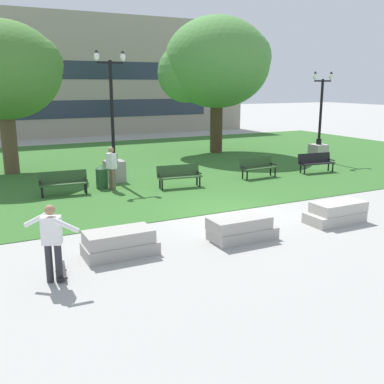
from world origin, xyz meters
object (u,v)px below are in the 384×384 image
at_px(concrete_block_center, 120,243).
at_px(person_skateboarder, 52,239).
at_px(park_bench_far_left, 179,175).
at_px(park_bench_far_right, 316,161).
at_px(park_bench_near_right, 258,166).
at_px(lamp_post_left, 114,156).
at_px(concrete_block_left, 241,229).
at_px(trash_bin, 102,176).
at_px(park_bench_near_left, 63,181).
at_px(skateboard, 61,271).
at_px(concrete_block_right, 336,213).
at_px(lamp_post_right, 319,143).
at_px(person_bystander_near_lawn, 112,166).

relative_size(concrete_block_center, person_skateboarder, 1.05).
relative_size(park_bench_far_left, park_bench_far_right, 1.00).
distance_m(park_bench_near_right, park_bench_far_right, 3.20).
bearing_deg(lamp_post_left, concrete_block_left, -84.64).
distance_m(park_bench_far_left, trash_bin, 3.12).
bearing_deg(lamp_post_left, park_bench_near_left, -148.83).
distance_m(concrete_block_left, park_bench_near_left, 7.99).
relative_size(park_bench_near_right, park_bench_far_left, 0.99).
bearing_deg(skateboard, trash_bin, 68.16).
bearing_deg(skateboard, person_skateboarder, -120.90).
bearing_deg(concrete_block_right, park_bench_far_left, 109.30).
xyz_separation_m(skateboard, park_bench_far_left, (6.02, 6.66, 0.45)).
distance_m(skateboard, park_bench_far_left, 8.99).
relative_size(park_bench_near_right, lamp_post_left, 0.34).
distance_m(concrete_block_right, lamp_post_right, 11.62).
relative_size(concrete_block_right, lamp_post_right, 0.39).
bearing_deg(park_bench_far_right, park_bench_near_right, 176.27).
distance_m(person_skateboarder, skateboard, 0.96).
xyz_separation_m(park_bench_far_left, person_bystander_near_lawn, (-2.57, 0.78, 0.44)).
bearing_deg(trash_bin, lamp_post_left, 50.94).
bearing_deg(concrete_block_right, lamp_post_left, 116.00).
bearing_deg(lamp_post_left, concrete_block_center, -106.45).
relative_size(concrete_block_right, person_bystander_near_lawn, 1.09).
bearing_deg(skateboard, park_bench_near_right, 34.30).
bearing_deg(concrete_block_left, skateboard, -177.84).
xyz_separation_m(concrete_block_right, person_skateboarder, (-8.47, -0.50, 0.67)).
relative_size(concrete_block_center, concrete_block_right, 0.97).
bearing_deg(park_bench_far_right, person_skateboarder, -152.63).
distance_m(trash_bin, person_bystander_near_lawn, 0.73).
bearing_deg(person_bystander_near_lawn, skateboard, -114.89).
xyz_separation_m(concrete_block_center, person_bystander_near_lawn, (1.91, 6.87, 0.68)).
height_order(park_bench_far_right, lamp_post_left, lamp_post_left).
relative_size(person_skateboarder, skateboard, 1.65).
height_order(concrete_block_center, person_skateboarder, person_skateboarder).
xyz_separation_m(concrete_block_center, trash_bin, (1.63, 7.34, 0.20)).
xyz_separation_m(concrete_block_left, concrete_block_right, (3.45, 0.01, 0.00)).
distance_m(concrete_block_right, person_bystander_near_lawn, 8.74).
bearing_deg(park_bench_far_left, trash_bin, 156.40).
distance_m(concrete_block_left, lamp_post_right, 14.06).
relative_size(park_bench_far_right, lamp_post_right, 0.39).
relative_size(person_skateboarder, trash_bin, 1.78).
distance_m(concrete_block_left, person_bystander_near_lawn, 7.42).
height_order(skateboard, lamp_post_left, lamp_post_left).
relative_size(park_bench_near_left, park_bench_far_right, 1.00).
distance_m(concrete_block_center, lamp_post_right, 16.53).
distance_m(person_skateboarder, lamp_post_left, 10.17).
relative_size(concrete_block_left, park_bench_far_left, 1.00).
bearing_deg(person_skateboarder, park_bench_near_right, 34.99).
bearing_deg(park_bench_far_right, park_bench_near_left, 175.93).
height_order(concrete_block_center, person_bystander_near_lawn, person_bystander_near_lawn).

